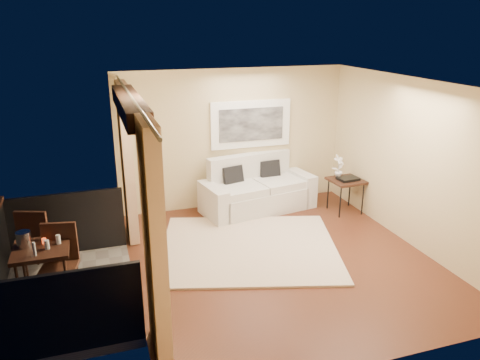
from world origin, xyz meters
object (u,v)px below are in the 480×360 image
side_table (346,182)px  orchid (339,167)px  balcony_chair_near (60,256)px  sofa (256,191)px  bistro_table (42,253)px  balcony_chair_far (37,237)px  ice_bucket (24,239)px

side_table → orchid: orchid is taller
balcony_chair_near → sofa: bearing=43.0°
balcony_chair_near → bistro_table: bearing=-142.8°
orchid → balcony_chair_far: orchid is taller
ice_bucket → bistro_table: bearing=-27.1°
bistro_table → ice_bucket: ice_bucket is taller
sofa → side_table: 1.74m
balcony_chair_near → ice_bucket: bearing=-168.8°
sofa → orchid: size_ratio=4.95×
side_table → balcony_chair_far: bearing=-172.1°
balcony_chair_far → balcony_chair_near: size_ratio=1.00×
sofa → ice_bucket: 4.50m
sofa → bistro_table: size_ratio=2.87×
sofa → balcony_chair_near: 4.13m
side_table → balcony_chair_far: size_ratio=0.64×
bistro_table → balcony_chair_far: bearing=99.5°
sofa → balcony_chair_far: (-3.85, -1.44, 0.23)m
side_table → bistro_table: size_ratio=0.82×
bistro_table → balcony_chair_far: (-0.14, 0.81, -0.12)m
side_table → ice_bucket: bearing=-165.0°
balcony_chair_near → ice_bucket: (-0.39, 0.00, 0.30)m
bistro_table → balcony_chair_near: 0.25m
balcony_chair_far → ice_bucket: 0.78m
sofa → bistro_table: bearing=-159.0°
side_table → ice_bucket: ice_bucket is taller
orchid → ice_bucket: (-5.38, -1.59, 0.01)m
orchid → ice_bucket: orchid is taller
sofa → bistro_table: 4.36m
balcony_chair_far → orchid: bearing=-151.4°
side_table → balcony_chair_near: size_ratio=0.63×
sofa → side_table: bearing=-33.4°
bistro_table → ice_bucket: (-0.19, 0.10, 0.18)m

